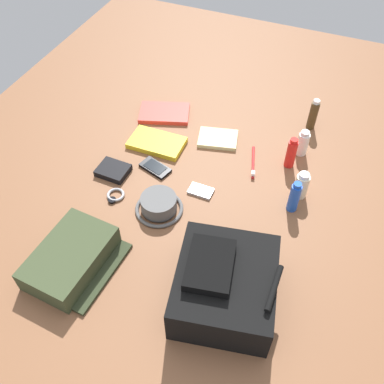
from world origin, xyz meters
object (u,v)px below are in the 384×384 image
at_px(toiletry_pouch, 72,259).
at_px(wallet, 113,170).
at_px(sunscreen_spray, 291,153).
at_px(cell_phone, 155,168).
at_px(notepad, 218,139).
at_px(backpack, 224,285).
at_px(travel_guidebook, 157,143).
at_px(lotion_bottle, 302,185).
at_px(toothpaste_tube, 303,143).
at_px(wristwatch, 115,196).
at_px(cologne_bottle, 313,115).
at_px(media_player, 201,191).
at_px(paperback_novel, 164,113).
at_px(toothbrush, 253,164).
at_px(deodorant_spray, 294,197).
at_px(bucket_hat, 159,205).

xyz_separation_m(toiletry_pouch, wallet, (-0.39, -0.08, -0.03)).
bearing_deg(sunscreen_spray, cell_phone, -65.32).
bearing_deg(notepad, backpack, 7.47).
bearing_deg(travel_guidebook, lotion_bottle, 85.43).
distance_m(toothpaste_tube, lotion_bottle, 0.22).
distance_m(toiletry_pouch, sunscreen_spray, 0.84).
relative_size(backpack, travel_guidebook, 1.66).
bearing_deg(wristwatch, sunscreen_spray, 126.22).
xyz_separation_m(cologne_bottle, notepad, (0.22, -0.32, -0.06)).
height_order(travel_guidebook, media_player, travel_guidebook).
xyz_separation_m(sunscreen_spray, paperback_novel, (-0.09, -0.55, -0.05)).
distance_m(cologne_bottle, toothpaste_tube, 0.16).
bearing_deg(cell_phone, sunscreen_spray, 114.68).
xyz_separation_m(cologne_bottle, toothbrush, (0.30, -0.15, -0.06)).
xyz_separation_m(travel_guidebook, wristwatch, (0.30, -0.02, -0.00)).
xyz_separation_m(toothpaste_tube, wallet, (0.36, -0.61, -0.04)).
distance_m(wristwatch, notepad, 0.47).
distance_m(media_player, wristwatch, 0.30).
relative_size(paperback_novel, wallet, 2.13).
bearing_deg(sunscreen_spray, cologne_bottle, 173.41).
bearing_deg(toiletry_pouch, wristwatch, -176.23).
distance_m(backpack, paperback_novel, 0.86).
distance_m(backpack, media_player, 0.41).
distance_m(lotion_bottle, notepad, 0.40).
bearing_deg(lotion_bottle, toothpaste_tube, -168.52).
bearing_deg(media_player, travel_guidebook, -123.31).
bearing_deg(toothbrush, backpack, 7.99).
bearing_deg(notepad, wristwatch, -43.04).
distance_m(backpack, travel_guidebook, 0.69).
height_order(backpack, travel_guidebook, backpack).
xyz_separation_m(backpack, cell_phone, (-0.39, -0.40, -0.06)).
xyz_separation_m(sunscreen_spray, travel_guidebook, (0.09, -0.50, -0.05)).
bearing_deg(deodorant_spray, toothbrush, -129.74).
xyz_separation_m(toothpaste_tube, cell_phone, (0.29, -0.48, -0.04)).
relative_size(toiletry_pouch, bucket_hat, 1.76).
bearing_deg(paperback_novel, notepad, 76.13).
xyz_separation_m(toothpaste_tube, travel_guidebook, (0.17, -0.53, -0.04)).
bearing_deg(cell_phone, cologne_bottle, 133.38).
relative_size(backpack, notepad, 2.33).
bearing_deg(cologne_bottle, sunscreen_spray, -6.59).
distance_m(toiletry_pouch, media_player, 0.49).
xyz_separation_m(sunscreen_spray, media_player, (0.25, -0.25, -0.06)).
height_order(deodorant_spray, toothbrush, deodorant_spray).
xyz_separation_m(deodorant_spray, paperback_novel, (-0.29, -0.61, -0.05)).
height_order(backpack, lotion_bottle, backpack).
bearing_deg(wristwatch, wallet, -147.71).
distance_m(lotion_bottle, wristwatch, 0.64).
bearing_deg(backpack, bucket_hat, -126.03).
distance_m(lotion_bottle, media_player, 0.35).
bearing_deg(cell_phone, backpack, 45.77).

